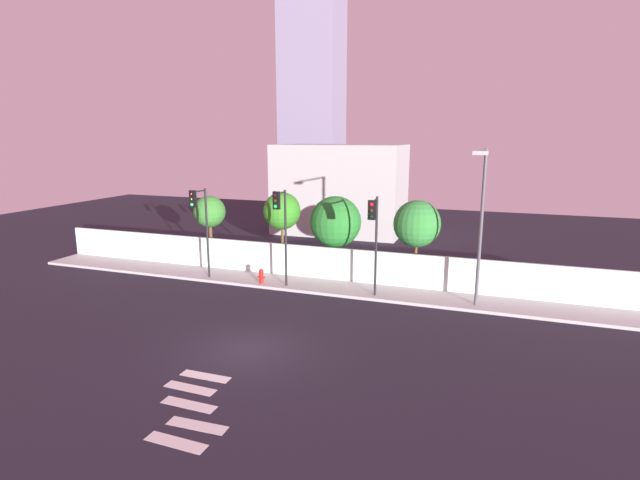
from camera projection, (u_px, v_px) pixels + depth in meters
The scene contains 15 objects.
ground_plane at pixel (248, 349), 18.49m from camera, with size 80.00×80.00×0.00m, color black.
sidewalk at pixel (319, 286), 26.03m from camera, with size 36.00×2.40×0.15m, color #AEAEAE.
perimeter_wall at pixel (327, 263), 27.02m from camera, with size 36.00×0.18×1.80m, color silver.
crosswalk_marking at pixel (192, 405), 14.62m from camera, with size 3.20×3.87×0.01m.
traffic_light_left at pixel (374, 227), 22.86m from camera, with size 0.35×1.76×5.00m.
traffic_light_center at pixel (281, 219), 24.81m from camera, with size 0.37×1.08×5.14m.
traffic_light_right at pixel (200, 215), 26.23m from camera, with size 0.35×1.36×5.06m.
street_lamp_curbside at pixel (481, 216), 21.81m from camera, with size 0.62×2.26×7.33m.
fire_hydrant at pixel (261, 276), 26.24m from camera, with size 0.44×0.26×0.81m.
roadside_tree_leftmost at pixel (210, 212), 30.15m from camera, with size 1.98×1.98×4.39m.
roadside_tree_midleft at pixel (282, 211), 28.47m from camera, with size 2.22×2.22×4.80m.
roadside_tree_midright at pixel (336, 222), 27.48m from camera, with size 2.93×2.93×4.70m.
roadside_tree_rightmost at pixel (417, 224), 25.95m from camera, with size 2.54×2.54×4.67m.
low_building_distant at pixel (340, 189), 40.54m from camera, with size 10.48×6.00×7.36m, color #ACACAC.
tower_on_skyline at pixel (312, 98), 52.10m from camera, with size 6.22×5.00×24.21m, color gray.
Camera 1 is at (8.34, -15.29, 7.97)m, focal length 27.09 mm.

